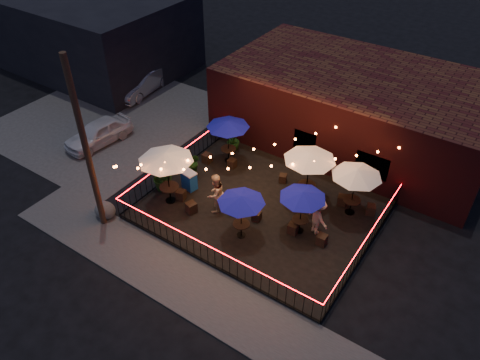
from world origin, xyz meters
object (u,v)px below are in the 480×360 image
object	(u,v)px
cafe_table_0	(166,157)
cafe_table_2	(241,200)
cafe_table_1	(228,124)
cooler	(189,180)
boulder	(105,210)
cafe_table_3	(310,157)
utility_pole	(86,149)
cafe_table_4	(303,195)
cafe_table_5	(357,173)

from	to	relation	value
cafe_table_0	cafe_table_2	world-z (taller)	cafe_table_0
cafe_table_1	cooler	distance (m)	3.40
cafe_table_1	boulder	distance (m)	7.17
cafe_table_3	boulder	bearing A→B (deg)	-138.97
utility_pole	cafe_table_3	xyz separation A→B (m)	(6.73, 6.41, -1.47)
cafe_table_2	cafe_table_4	bearing A→B (deg)	40.53
cafe_table_3	boulder	world-z (taller)	cafe_table_3
cafe_table_2	cafe_table_3	bearing A→B (deg)	73.31
cafe_table_4	cafe_table_1	bearing A→B (deg)	155.23
cafe_table_2	cooler	distance (m)	4.35
cafe_table_3	boulder	size ratio (longest dim) A/B	2.98
cafe_table_0	cafe_table_2	bearing A→B (deg)	-0.65
utility_pole	cafe_table_0	world-z (taller)	utility_pole
utility_pole	cafe_table_1	bearing A→B (deg)	73.98
cafe_table_2	cooler	bearing A→B (deg)	161.69
cafe_table_0	cafe_table_3	size ratio (longest dim) A/B	1.08
cafe_table_0	cafe_table_1	world-z (taller)	cafe_table_0
cafe_table_3	cooler	distance (m)	5.88
utility_pole	cafe_table_0	distance (m)	3.43
cafe_table_3	cafe_table_4	xyz separation A→B (m)	(0.80, -2.10, -0.39)
utility_pole	cafe_table_3	size ratio (longest dim) A/B	2.82
boulder	cafe_table_4	bearing A→B (deg)	27.02
cafe_table_1	cafe_table_5	bearing A→B (deg)	-1.89
utility_pole	cafe_table_2	xyz separation A→B (m)	(5.61, 2.67, -1.84)
cafe_table_0	cooler	bearing A→B (deg)	83.20
cafe_table_0	cafe_table_4	xyz separation A→B (m)	(5.94, 1.60, -0.50)
utility_pole	cafe_table_1	size ratio (longest dim) A/B	3.11
utility_pole	boulder	world-z (taller)	utility_pole
cafe_table_0	cafe_table_2	distance (m)	4.04
cafe_table_4	cooler	world-z (taller)	cafe_table_4
boulder	cafe_table_0	bearing A→B (deg)	52.23
utility_pole	cafe_table_0	bearing A→B (deg)	59.47
cafe_table_3	cooler	xyz separation A→B (m)	(-4.99, -2.47, -1.90)
utility_pole	cafe_table_5	size ratio (longest dim) A/B	3.24
cafe_table_1	cooler	bearing A→B (deg)	-94.46
cafe_table_0	cafe_table_3	distance (m)	6.33
cafe_table_2	boulder	xyz separation A→B (m)	(-5.84, -2.31, -1.79)
cafe_table_4	cafe_table_5	size ratio (longest dim) A/B	0.88
cafe_table_3	boulder	distance (m)	9.48
cafe_table_3	cooler	world-z (taller)	cafe_table_3
cafe_table_4	boulder	size ratio (longest dim) A/B	2.29
utility_pole	cafe_table_2	world-z (taller)	utility_pole
cafe_table_1	cooler	xyz separation A→B (m)	(-0.23, -2.94, -1.71)
cafe_table_4	cooler	size ratio (longest dim) A/B	2.31
boulder	utility_pole	bearing A→B (deg)	-57.15
cafe_table_2	cafe_table_4	xyz separation A→B (m)	(1.93, 1.65, -0.01)
utility_pole	cafe_table_4	size ratio (longest dim) A/B	3.66
cafe_table_0	cafe_table_5	bearing A→B (deg)	28.49
cafe_table_3	cafe_table_5	world-z (taller)	cafe_table_3
cafe_table_5	boulder	distance (m)	11.24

